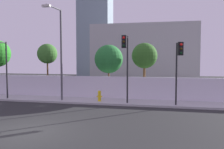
{
  "coord_description": "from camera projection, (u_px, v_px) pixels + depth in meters",
  "views": [
    {
      "loc": [
        6.17,
        -9.89,
        3.43
      ],
      "look_at": [
        2.62,
        6.5,
        2.33
      ],
      "focal_mm": 38.2,
      "sensor_mm": 36.0,
      "label": 1
    }
  ],
  "objects": [
    {
      "name": "roadside_tree_rightmost",
      "position": [
        144.0,
        56.0,
        20.55
      ],
      "size": [
        2.21,
        2.21,
        4.82
      ],
      "color": "brown",
      "rests_on": "ground"
    },
    {
      "name": "traffic_light_right",
      "position": [
        126.0,
        55.0,
        17.13
      ],
      "size": [
        0.37,
        1.06,
        4.94
      ],
      "color": "black",
      "rests_on": "sidewalk"
    },
    {
      "name": "street_lamp_curbside",
      "position": [
        59.0,
        47.0,
        18.51
      ],
      "size": [
        0.61,
        2.33,
        7.13
      ],
      "color": "#4C4C51",
      "rests_on": "sidewalk"
    },
    {
      "name": "low_building_distant",
      "position": [
        144.0,
        55.0,
        33.07
      ],
      "size": [
        13.95,
        6.0,
        8.0
      ],
      "primitive_type": "cube",
      "color": "#A6A6A6",
      "rests_on": "ground"
    },
    {
      "name": "perimeter_wall",
      "position": [
        89.0,
        87.0,
        20.36
      ],
      "size": [
        36.0,
        0.18,
        1.8
      ],
      "primitive_type": "cube",
      "color": "silver",
      "rests_on": "sidewalk"
    },
    {
      "name": "traffic_light_center",
      "position": [
        179.0,
        60.0,
        16.29
      ],
      "size": [
        0.44,
        1.18,
        4.41
      ],
      "color": "black",
      "rests_on": "sidewalk"
    },
    {
      "name": "roadside_tree_midright",
      "position": [
        109.0,
        59.0,
        21.24
      ],
      "size": [
        2.55,
        2.55,
        4.69
      ],
      "color": "brown",
      "rests_on": "ground"
    },
    {
      "name": "roadside_tree_midleft",
      "position": [
        47.0,
        54.0,
        22.47
      ],
      "size": [
        1.88,
        1.88,
        4.86
      ],
      "color": "brown",
      "rests_on": "ground"
    },
    {
      "name": "tower_on_skyline",
      "position": [
        95.0,
        17.0,
        46.5
      ],
      "size": [
        6.11,
        5.0,
        23.15
      ],
      "primitive_type": "cube",
      "color": "gray",
      "rests_on": "ground"
    },
    {
      "name": "sidewalk",
      "position": [
        85.0,
        101.0,
        19.17
      ],
      "size": [
        36.0,
        2.4,
        0.15
      ],
      "primitive_type": "cube",
      "color": "#ADADAD",
      "rests_on": "ground"
    },
    {
      "name": "traffic_light_left",
      "position": [
        0.0,
        57.0,
        18.9
      ],
      "size": [
        0.35,
        1.74,
        4.68
      ],
      "color": "black",
      "rests_on": "sidewalk"
    },
    {
      "name": "fire_hydrant",
      "position": [
        99.0,
        95.0,
        18.45
      ],
      "size": [
        0.44,
        0.26,
        0.83
      ],
      "color": "gold",
      "rests_on": "sidewalk"
    },
    {
      "name": "ground_plane",
      "position": [
        28.0,
        132.0,
        11.17
      ],
      "size": [
        80.0,
        80.0,
        0.0
      ],
      "primitive_type": "plane",
      "color": "#252626"
    }
  ]
}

